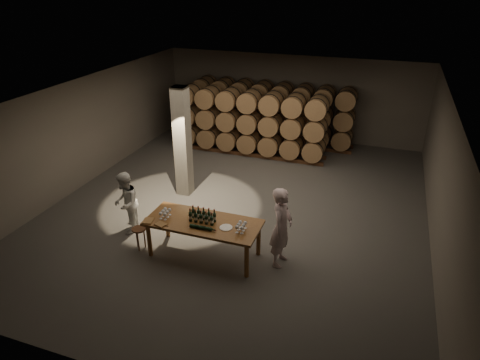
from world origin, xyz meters
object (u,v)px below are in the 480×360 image
(plate, at_px, (226,228))
(stool, at_px, (139,232))
(person_man, at_px, (281,227))
(tasting_table, at_px, (203,226))
(notebook_near, at_px, (161,224))
(bottle_cluster, at_px, (202,217))
(person_woman, at_px, (126,203))

(plate, bearing_deg, stool, -174.89)
(stool, bearing_deg, person_man, 9.71)
(tasting_table, distance_m, stool, 1.61)
(notebook_near, xyz_separation_m, person_man, (2.57, 0.74, 0.02))
(tasting_table, xyz_separation_m, bottle_cluster, (-0.02, 0.01, 0.22))
(plate, height_order, stool, plate)
(notebook_near, bearing_deg, stool, -176.17)
(person_woman, bearing_deg, bottle_cluster, 58.93)
(tasting_table, xyz_separation_m, person_woman, (-2.23, 0.32, 0.01))
(bottle_cluster, relative_size, plate, 2.10)
(stool, bearing_deg, person_woman, 139.82)
(plate, distance_m, person_woman, 2.84)
(plate, bearing_deg, person_woman, 172.12)
(tasting_table, bearing_deg, person_woman, 171.91)
(plate, relative_size, person_woman, 0.18)
(person_woman, bearing_deg, stool, 26.63)
(plate, distance_m, stool, 2.18)
(notebook_near, distance_m, stool, 0.87)
(person_woman, bearing_deg, plate, 58.93)
(person_man, bearing_deg, bottle_cluster, 104.35)
(notebook_near, bearing_deg, bottle_cluster, 47.09)
(tasting_table, height_order, notebook_near, notebook_near)
(plate, bearing_deg, bottle_cluster, 172.11)
(bottle_cluster, height_order, stool, bottle_cluster)
(tasting_table, relative_size, bottle_cluster, 4.33)
(plate, relative_size, stool, 0.52)
(tasting_table, xyz_separation_m, person_man, (1.73, 0.30, 0.14))
(bottle_cluster, relative_size, notebook_near, 2.60)
(stool, bearing_deg, plate, 5.11)
(person_man, bearing_deg, notebook_near, 111.12)
(plate, xyz_separation_m, notebook_near, (-1.41, -0.37, 0.01))
(tasting_table, distance_m, bottle_cluster, 0.22)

